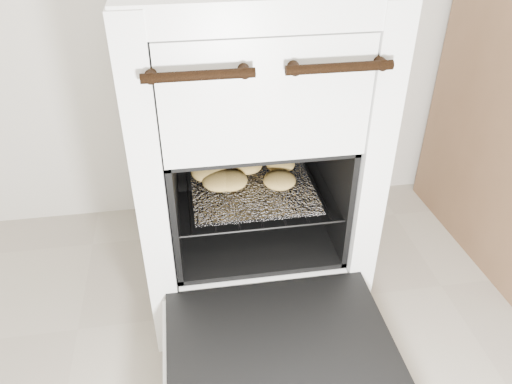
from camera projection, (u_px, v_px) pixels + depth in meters
stove at (248, 150)px, 1.26m from camera, size 0.53×0.59×0.81m
oven_door at (280, 349)px, 1.02m from camera, size 0.48×0.37×0.03m
oven_rack at (252, 186)px, 1.26m from camera, size 0.39×0.37×0.01m
foil_sheet at (253, 188)px, 1.24m from camera, size 0.30×0.26×0.01m
baked_rolls at (239, 174)px, 1.25m from camera, size 0.30×0.18×0.04m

